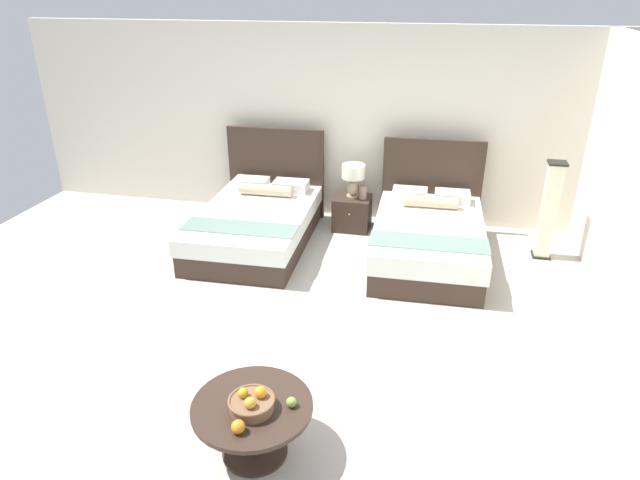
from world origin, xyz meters
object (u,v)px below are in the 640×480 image
(table_lamp, at_px, (353,176))
(loose_orange, at_px, (238,427))
(bed_near_window, at_px, (257,222))
(bed_near_corner, at_px, (428,236))
(fruit_bowl, at_px, (252,403))
(loose_apple, at_px, (291,402))
(nightstand, at_px, (352,212))
(coffee_table, at_px, (253,417))
(vase, at_px, (363,192))
(floor_lamp_corner, at_px, (549,211))

(table_lamp, height_order, loose_orange, table_lamp)
(bed_near_window, bearing_deg, bed_near_corner, -0.20)
(bed_near_window, height_order, fruit_bowl, bed_near_window)
(loose_apple, bearing_deg, bed_near_window, 112.08)
(bed_near_window, bearing_deg, nightstand, 32.17)
(table_lamp, xyz_separation_m, coffee_table, (-0.02, -4.14, -0.42))
(nightstand, height_order, coffee_table, nightstand)
(bed_near_corner, height_order, loose_orange, bed_near_corner)
(coffee_table, height_order, loose_apple, loose_apple)
(table_lamp, xyz_separation_m, loose_apple, (0.25, -4.10, -0.27))
(bed_near_window, relative_size, loose_apple, 30.13)
(vase, bearing_deg, table_lamp, 157.64)
(floor_lamp_corner, bearing_deg, bed_near_window, -174.45)
(table_lamp, bearing_deg, coffee_table, -90.26)
(table_lamp, distance_m, loose_orange, 4.41)
(fruit_bowl, bearing_deg, table_lamp, 89.98)
(nightstand, distance_m, table_lamp, 0.52)
(table_lamp, distance_m, fruit_bowl, 4.19)
(bed_near_window, distance_m, coffee_table, 3.59)
(vase, height_order, floor_lamp_corner, floor_lamp_corner)
(fruit_bowl, bearing_deg, loose_orange, -94.44)
(bed_near_corner, bearing_deg, nightstand, 145.76)
(fruit_bowl, bearing_deg, bed_near_corner, 73.16)
(nightstand, height_order, vase, vase)
(bed_near_corner, xyz_separation_m, loose_apple, (-0.79, -3.37, 0.18))
(loose_orange, distance_m, floor_lamp_corner, 4.71)
(bed_near_window, xyz_separation_m, floor_lamp_corner, (3.54, 0.34, 0.32))
(vase, relative_size, fruit_bowl, 0.58)
(bed_near_window, distance_m, nightstand, 1.32)
(vase, height_order, loose_apple, vase)
(bed_near_window, bearing_deg, loose_orange, -73.38)
(loose_orange, bearing_deg, bed_near_corner, 73.87)
(table_lamp, relative_size, fruit_bowl, 1.38)
(vase, height_order, coffee_table, vase)
(bed_near_window, height_order, coffee_table, bed_near_window)
(bed_near_corner, height_order, coffee_table, bed_near_corner)
(table_lamp, xyz_separation_m, fruit_bowl, (-0.00, -4.18, -0.25))
(loose_apple, xyz_separation_m, floor_lamp_corner, (2.17, 3.72, 0.13))
(vase, bearing_deg, loose_orange, -92.17)
(bed_near_window, xyz_separation_m, loose_orange, (1.10, -3.68, 0.20))
(coffee_table, xyz_separation_m, floor_lamp_corner, (2.44, 3.76, 0.28))
(bed_near_window, distance_m, floor_lamp_corner, 3.57)
(table_lamp, distance_m, vase, 0.25)
(floor_lamp_corner, bearing_deg, loose_orange, -121.21)
(table_lamp, bearing_deg, bed_near_corner, -34.99)
(fruit_bowl, distance_m, loose_orange, 0.22)
(coffee_table, relative_size, loose_orange, 9.17)
(bed_near_corner, height_order, nightstand, bed_near_corner)
(bed_near_window, distance_m, fruit_bowl, 3.64)
(bed_near_corner, xyz_separation_m, nightstand, (-1.04, 0.71, -0.07))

